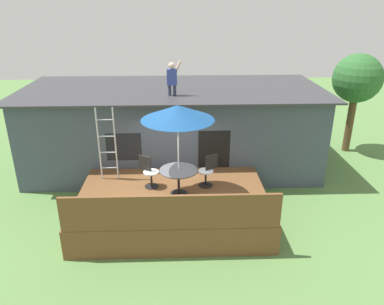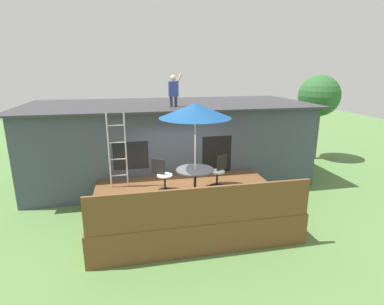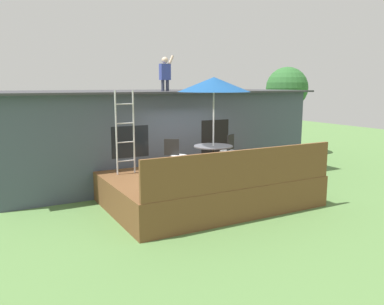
% 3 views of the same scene
% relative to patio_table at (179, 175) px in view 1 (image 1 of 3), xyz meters
% --- Properties ---
extents(ground_plane, '(40.00, 40.00, 0.00)m').
position_rel_patio_table_xyz_m(ground_plane, '(-0.18, 0.12, -1.39)').
color(ground_plane, '#567F42').
extents(house, '(10.50, 4.50, 2.95)m').
position_rel_patio_table_xyz_m(house, '(-0.18, 3.72, 0.09)').
color(house, '#424C5B').
rests_on(house, ground).
extents(deck, '(5.23, 3.71, 0.80)m').
position_rel_patio_table_xyz_m(deck, '(-0.18, 0.12, -0.99)').
color(deck, brown).
rests_on(deck, ground).
extents(deck_railing, '(5.13, 0.08, 0.90)m').
position_rel_patio_table_xyz_m(deck_railing, '(-0.18, -1.69, -0.14)').
color(deck_railing, brown).
rests_on(deck_railing, deck).
extents(patio_table, '(1.04, 1.04, 0.74)m').
position_rel_patio_table_xyz_m(patio_table, '(0.00, 0.00, 0.00)').
color(patio_table, black).
rests_on(patio_table, deck).
extents(patio_umbrella, '(1.90, 1.90, 2.54)m').
position_rel_patio_table_xyz_m(patio_umbrella, '(-0.00, 0.00, 1.76)').
color(patio_umbrella, silver).
rests_on(patio_umbrella, deck).
extents(step_ladder, '(0.52, 0.04, 2.20)m').
position_rel_patio_table_xyz_m(step_ladder, '(-2.07, 1.06, 0.51)').
color(step_ladder, silver).
rests_on(step_ladder, deck).
extents(person_figure, '(0.47, 0.20, 1.11)m').
position_rel_patio_table_xyz_m(person_figure, '(-0.16, 2.63, 2.17)').
color(person_figure, '#33384C').
rests_on(person_figure, house).
extents(patio_chair_left, '(0.57, 0.44, 0.92)m').
position_rel_patio_table_xyz_m(patio_chair_left, '(-0.84, 0.51, -0.13)').
color(patio_chair_left, black).
rests_on(patio_chair_left, deck).
extents(patio_chair_right, '(0.57, 0.45, 0.92)m').
position_rel_patio_table_xyz_m(patio_chair_right, '(0.84, 0.52, -0.13)').
color(patio_chair_right, black).
rests_on(patio_chair_right, deck).
extents(backyard_tree, '(1.88, 1.88, 3.93)m').
position_rel_patio_table_xyz_m(backyard_tree, '(6.93, 4.93, 1.55)').
color(backyard_tree, brown).
rests_on(backyard_tree, ground).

